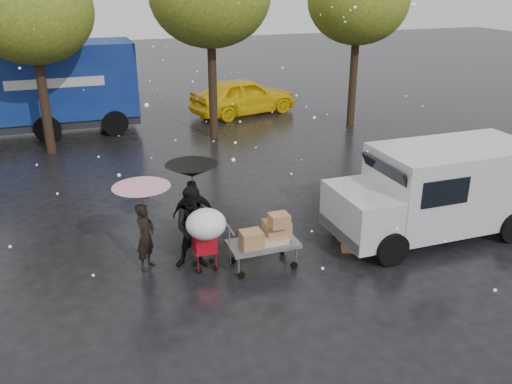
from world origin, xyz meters
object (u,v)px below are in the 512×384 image
object	(u,v)px
vendor_cart	(267,236)
yellow_taxi	(243,96)
person_black	(194,214)
blue_truck	(34,90)
white_van	(438,190)
person_pink	(146,236)
shopping_cart	(206,227)

from	to	relation	value
vendor_cart	yellow_taxi	bearing A→B (deg)	73.64
person_black	blue_truck	size ratio (longest dim) A/B	0.20
white_van	vendor_cart	bearing A→B (deg)	-178.43
vendor_cart	yellow_taxi	world-z (taller)	yellow_taxi
yellow_taxi	person_black	bearing A→B (deg)	143.25
person_pink	shopping_cart	xyz separation A→B (m)	(1.16, -0.63, 0.32)
person_pink	white_van	bearing A→B (deg)	-58.68
person_pink	person_black	xyz separation A→B (m)	(1.21, 0.66, 0.07)
shopping_cart	yellow_taxi	bearing A→B (deg)	68.39
blue_truck	person_pink	bearing A→B (deg)	-78.99
vendor_cart	white_van	bearing A→B (deg)	1.57
person_pink	vendor_cart	bearing A→B (deg)	-71.33
person_black	white_van	size ratio (longest dim) A/B	0.33
person_black	shopping_cart	distance (m)	1.31
white_van	blue_truck	size ratio (longest dim) A/B	0.59
blue_truck	yellow_taxi	world-z (taller)	blue_truck
person_black	white_van	world-z (taller)	white_van
vendor_cart	shopping_cart	bearing A→B (deg)	171.78
white_van	blue_truck	xyz separation A→B (m)	(-9.18, 12.68, 0.60)
person_black	yellow_taxi	distance (m)	12.85
vendor_cart	shopping_cart	xyz separation A→B (m)	(-1.28, 0.19, 0.34)
person_pink	blue_truck	size ratio (longest dim) A/B	0.18
person_pink	person_black	size ratio (longest dim) A/B	0.92
shopping_cart	blue_truck	size ratio (longest dim) A/B	0.18
person_pink	person_black	world-z (taller)	person_black
vendor_cart	blue_truck	size ratio (longest dim) A/B	0.18
shopping_cart	yellow_taxi	world-z (taller)	yellow_taxi
vendor_cart	yellow_taxi	xyz separation A→B (m)	(3.89, 13.25, 0.10)
shopping_cart	white_van	bearing A→B (deg)	-0.65
vendor_cart	yellow_taxi	distance (m)	13.81
person_pink	vendor_cart	distance (m)	2.58
shopping_cart	yellow_taxi	distance (m)	14.06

